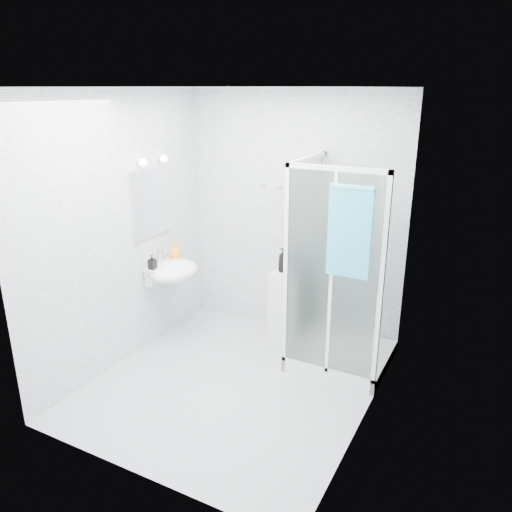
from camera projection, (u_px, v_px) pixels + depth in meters
The scene contains 12 objects.
room at pixel (231, 250), 4.19m from camera, with size 2.40×2.60×2.60m.
shower_enclosure at pixel (333, 322), 4.81m from camera, with size 0.90×0.95×2.00m.
wall_basin at pixel (172, 271), 5.16m from camera, with size 0.46×0.56×0.35m.
mirror at pixel (152, 202), 5.03m from camera, with size 0.02×0.60×0.70m, color white.
vanity_lights at pixel (153, 161), 4.87m from camera, with size 0.10×0.40×0.08m.
wall_hooks at pixel (271, 185), 5.25m from camera, with size 0.23×0.06×0.03m.
storage_cabinet at pixel (287, 305), 5.35m from camera, with size 0.33×0.35×0.76m.
hand_towel at pixel (350, 230), 4.04m from camera, with size 0.36×0.05×0.77m.
shampoo_bottle_a at pixel (283, 260), 5.20m from camera, with size 0.10×0.10×0.26m, color black.
shampoo_bottle_b at pixel (292, 262), 5.14m from camera, with size 0.11×0.12×0.25m, color navy.
soap_dispenser_orange at pixel (175, 251), 5.29m from camera, with size 0.14×0.14×0.18m, color orange.
soap_dispenser_black at pixel (152, 262), 5.00m from camera, with size 0.07×0.07×0.15m, color black.
Camera 1 is at (2.03, -3.44, 2.60)m, focal length 35.00 mm.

